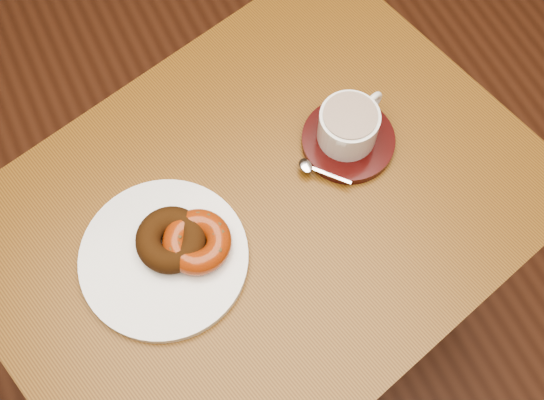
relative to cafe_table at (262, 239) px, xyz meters
name	(u,v)px	position (x,y,z in m)	size (l,w,h in m)	color
ground	(390,334)	(0.29, -0.16, -0.69)	(6.00, 6.00, 0.00)	#522A19
cafe_table	(262,239)	(0.00, 0.00, 0.00)	(1.01, 0.85, 0.82)	brown
donut_plate	(164,258)	(-0.17, -0.01, 0.14)	(0.26, 0.26, 0.02)	white
donut_cinnamon	(171,240)	(-0.15, 0.00, 0.17)	(0.11, 0.11, 0.04)	#361D0A
donut_caramel	(197,242)	(-0.11, -0.02, 0.17)	(0.12, 0.12, 0.04)	#993810
saucer	(348,141)	(0.18, 0.04, 0.14)	(0.15, 0.15, 0.02)	#320806
coffee_cup	(349,125)	(0.18, 0.05, 0.18)	(0.12, 0.10, 0.07)	white
teaspoon	(311,168)	(0.10, 0.02, 0.15)	(0.06, 0.08, 0.01)	silver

